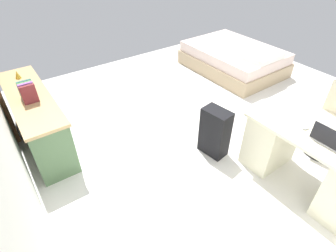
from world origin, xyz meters
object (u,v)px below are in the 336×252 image
(office_chair, at_px, (334,124))
(figurine_small, at_px, (17,75))
(credenza, at_px, (37,119))
(laptop, at_px, (329,139))
(desk, at_px, (309,160))
(suitcase_black, at_px, (215,132))
(computer_mouse, at_px, (306,127))
(bed, at_px, (234,59))

(office_chair, bearing_deg, figurine_small, 46.60)
(credenza, distance_m, laptop, 3.48)
(desk, distance_m, credenza, 3.41)
(desk, height_order, suitcase_black, desk)
(computer_mouse, bearing_deg, figurine_small, 36.66)
(credenza, bearing_deg, bed, -88.76)
(desk, xyz_separation_m, credenza, (2.55, 2.26, -0.02))
(office_chair, distance_m, computer_mouse, 0.93)
(credenza, relative_size, laptop, 5.78)
(desk, bearing_deg, suitcase_black, 24.29)
(office_chair, distance_m, bed, 2.58)
(desk, bearing_deg, computer_mouse, 9.26)
(bed, distance_m, laptop, 3.27)
(computer_mouse, distance_m, figurine_small, 3.71)
(computer_mouse, bearing_deg, credenza, 42.46)
(desk, height_order, office_chair, office_chair)
(desk, distance_m, bed, 3.09)
(office_chair, height_order, computer_mouse, office_chair)
(bed, height_order, laptop, laptop)
(suitcase_black, bearing_deg, office_chair, -131.19)
(office_chair, bearing_deg, credenza, 52.51)
(computer_mouse, bearing_deg, desk, -171.18)
(bed, distance_m, computer_mouse, 3.02)
(credenza, bearing_deg, desk, -138.49)
(desk, height_order, laptop, laptop)
(credenza, xyz_separation_m, suitcase_black, (-1.54, -1.80, -0.04))
(suitcase_black, height_order, laptop, laptop)
(credenza, bearing_deg, computer_mouse, -137.10)
(bed, xyz_separation_m, laptop, (-2.75, 1.67, 0.56))
(laptop, bearing_deg, bed, -31.21)
(desk, height_order, computer_mouse, computer_mouse)
(desk, bearing_deg, figurine_small, 36.05)
(credenza, height_order, suitcase_black, credenza)
(suitcase_black, bearing_deg, laptop, -169.16)
(laptop, bearing_deg, suitcase_black, 19.27)
(credenza, bearing_deg, suitcase_black, -130.55)
(credenza, bearing_deg, office_chair, -127.49)
(figurine_small, bearing_deg, laptop, -145.68)
(laptop, height_order, figurine_small, laptop)
(figurine_small, bearing_deg, suitcase_black, -139.26)
(desk, height_order, figurine_small, figurine_small)
(office_chair, height_order, suitcase_black, office_chair)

